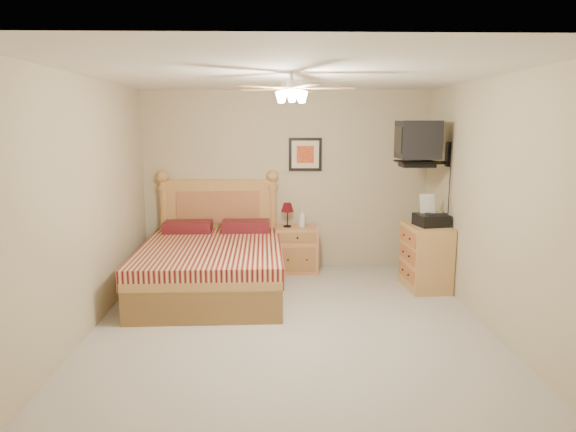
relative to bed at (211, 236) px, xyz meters
name	(u,v)px	position (x,y,z in m)	size (l,w,h in m)	color
floor	(291,326)	(0.93, -1.12, -0.70)	(4.50, 4.50, 0.00)	#A09A90
ceiling	(291,74)	(0.93, -1.12, 1.80)	(4.00, 4.50, 0.04)	white
wall_back	(286,181)	(0.93, 1.13, 0.55)	(4.00, 0.04, 2.50)	tan
wall_front	(304,270)	(0.93, -3.37, 0.55)	(4.00, 0.04, 2.50)	tan
wall_left	(85,207)	(-1.07, -1.12, 0.55)	(0.04, 4.50, 2.50)	tan
wall_right	(493,205)	(2.93, -1.12, 0.55)	(0.04, 4.50, 2.50)	tan
bed	(211,236)	(0.00, 0.00, 0.00)	(1.66, 2.17, 1.41)	#BB8443
nightstand	(297,249)	(1.08, 0.88, -0.39)	(0.58, 0.43, 0.63)	#C37E52
table_lamp	(287,215)	(0.95, 0.93, 0.09)	(0.18, 0.18, 0.34)	#550A12
lotion_bottle	(302,218)	(1.15, 0.91, 0.05)	(0.10, 0.10, 0.25)	white
framed_picture	(305,154)	(1.20, 1.11, 0.92)	(0.46, 0.04, 0.46)	black
dresser	(426,257)	(2.66, 0.09, -0.30)	(0.47, 0.68, 0.81)	#BD8348
fax_machine	(432,211)	(2.69, 0.05, 0.29)	(0.36, 0.38, 0.38)	black
magazine_lower	(417,221)	(2.59, 0.28, 0.11)	(0.19, 0.26, 0.02)	#BAA891
magazine_upper	(417,219)	(2.58, 0.31, 0.14)	(0.21, 0.29, 0.02)	gray
wall_tv	(430,143)	(2.68, 0.22, 1.11)	(0.56, 0.46, 0.58)	black
ceiling_fan	(292,88)	(0.93, -1.32, 1.66)	(1.14, 1.14, 0.28)	white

